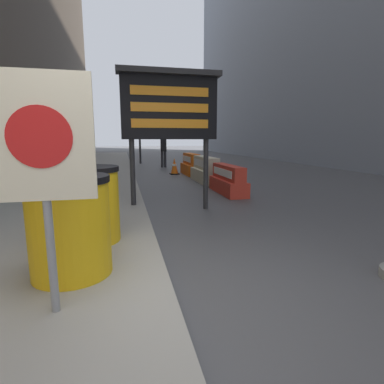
% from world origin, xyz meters
% --- Properties ---
extents(ground_plane, '(120.00, 120.00, 0.00)m').
position_xyz_m(ground_plane, '(0.00, 0.00, 0.00)').
color(ground_plane, '#474749').
extents(barrel_drum_foreground, '(0.77, 0.77, 0.95)m').
position_xyz_m(barrel_drum_foreground, '(-0.90, 0.50, 0.63)').
color(barrel_drum_foreground, yellow).
rests_on(barrel_drum_foreground, sidewalk_left).
extents(barrel_drum_middle, '(0.77, 0.77, 0.95)m').
position_xyz_m(barrel_drum_middle, '(-0.82, 1.45, 0.63)').
color(barrel_drum_middle, yellow).
rests_on(barrel_drum_middle, sidewalk_left).
extents(warning_sign, '(0.70, 0.08, 1.73)m').
position_xyz_m(warning_sign, '(-0.92, -0.18, 1.35)').
color(warning_sign, gray).
rests_on(warning_sign, sidewalk_left).
extents(message_board, '(1.96, 0.36, 2.71)m').
position_xyz_m(message_board, '(0.52, 3.47, 2.03)').
color(message_board, '#28282B').
rests_on(message_board, ground_plane).
extents(jersey_barrier_red_striped, '(0.51, 1.78, 0.76)m').
position_xyz_m(jersey_barrier_red_striped, '(2.32, 5.08, 0.33)').
color(jersey_barrier_red_striped, red).
rests_on(jersey_barrier_red_striped, ground_plane).
extents(jersey_barrier_cream, '(0.60, 1.98, 0.85)m').
position_xyz_m(jersey_barrier_cream, '(2.32, 7.31, 0.37)').
color(jersey_barrier_cream, beige).
rests_on(jersey_barrier_cream, ground_plane).
extents(jersey_barrier_orange_far, '(0.58, 1.68, 0.85)m').
position_xyz_m(jersey_barrier_orange_far, '(2.32, 9.52, 0.38)').
color(jersey_barrier_orange_far, orange).
rests_on(jersey_barrier_orange_far, ground_plane).
extents(traffic_cone_near, '(0.37, 0.37, 0.67)m').
position_xyz_m(traffic_cone_near, '(1.67, 9.74, 0.33)').
color(traffic_cone_near, black).
rests_on(traffic_cone_near, ground_plane).
extents(traffic_light_near_curb, '(0.28, 0.44, 3.50)m').
position_xyz_m(traffic_light_near_curb, '(0.62, 15.51, 2.55)').
color(traffic_light_near_curb, '#2D2D30').
rests_on(traffic_light_near_curb, ground_plane).
extents(pedestrian_worker, '(0.29, 0.46, 1.70)m').
position_xyz_m(pedestrian_worker, '(1.64, 12.87, 1.00)').
color(pedestrian_worker, '#333338').
rests_on(pedestrian_worker, ground_plane).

